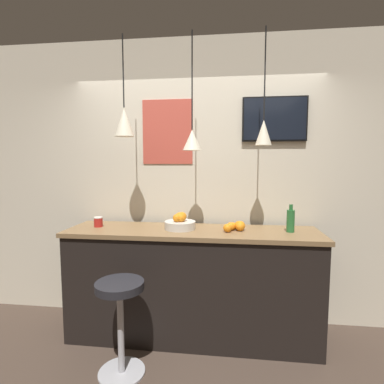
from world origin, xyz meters
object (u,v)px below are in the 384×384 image
Objects in this scene: spread_jar at (98,222)px; mounted_tv at (274,119)px; bar_stool at (120,309)px; juice_bottle at (291,220)px; fruit_bowl at (180,223)px.

mounted_tv is at bearing 11.33° from spread_jar.
juice_bottle is (1.37, 0.59, 0.61)m from bar_stool.
juice_bottle is 2.62× the size of spread_jar.
juice_bottle is at bearing 0.15° from fruit_bowl.
spread_jar is at bearing 179.81° from fruit_bowl.
fruit_bowl is 0.80m from spread_jar.
spread_jar is (-1.80, -0.00, -0.06)m from juice_bottle.
bar_stool is 1.61m from juice_bottle.
spread_jar is at bearing 125.75° from bar_stool.
mounted_tv is (0.88, 0.34, 0.98)m from fruit_bowl.
juice_bottle reaches higher than bar_stool.
mounted_tv is (1.25, 0.93, 1.54)m from bar_stool.
juice_bottle is 1.00m from mounted_tv.
juice_bottle is (1.00, 0.00, 0.05)m from fruit_bowl.
spread_jar is 0.15× the size of mounted_tv.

